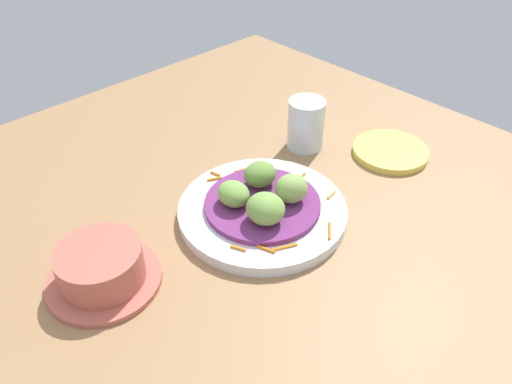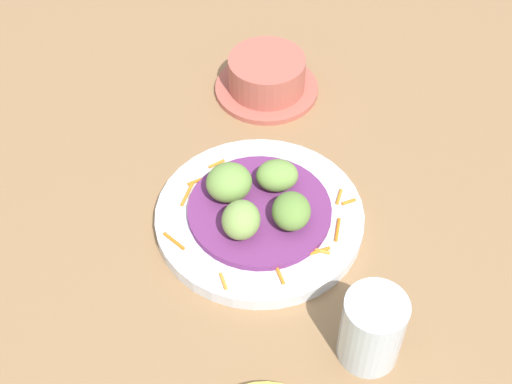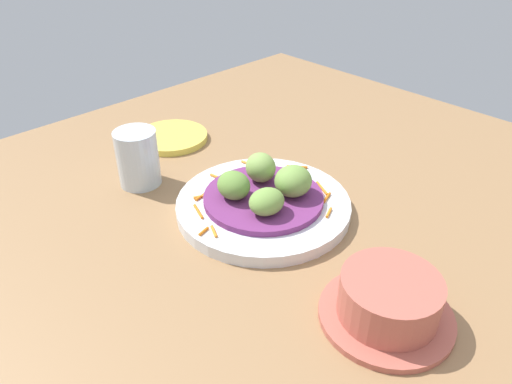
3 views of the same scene
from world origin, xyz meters
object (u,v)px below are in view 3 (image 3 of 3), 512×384
at_px(main_plate, 263,206).
at_px(guac_scoop_left, 234,185).
at_px(terracotta_bowl, 389,301).
at_px(side_plate_small, 172,137).
at_px(guac_scoop_right, 293,181).
at_px(guac_scoop_center, 267,202).
at_px(guac_scoop_back, 261,167).
at_px(water_glass, 138,158).

height_order(main_plate, guac_scoop_left, guac_scoop_left).
bearing_deg(main_plate, terracotta_bowl, -101.27).
distance_m(main_plate, side_plate_small, 0.28).
distance_m(main_plate, guac_scoop_right, 0.06).
bearing_deg(main_plate, guac_scoop_right, -39.02).
bearing_deg(side_plate_small, main_plate, -97.75).
distance_m(guac_scoop_center, terracotta_bowl, 0.21).
distance_m(main_plate, guac_scoop_back, 0.06).
height_order(guac_scoop_right, terracotta_bowl, guac_scoop_right).
relative_size(guac_scoop_right, terracotta_bowl, 0.37).
xyz_separation_m(terracotta_bowl, water_glass, (-0.04, 0.43, 0.02)).
height_order(guac_scoop_back, side_plate_small, guac_scoop_back).
height_order(side_plate_small, terracotta_bowl, terracotta_bowl).
bearing_deg(guac_scoop_center, guac_scoop_left, 95.98).
bearing_deg(guac_scoop_back, guac_scoop_left, -174.02).
xyz_separation_m(main_plate, guac_scoop_back, (0.03, 0.03, 0.04)).
distance_m(main_plate, guac_scoop_left, 0.06).
height_order(side_plate_small, water_glass, water_glass).
bearing_deg(main_plate, guac_scoop_left, 140.98).
relative_size(guac_scoop_left, terracotta_bowl, 0.34).
distance_m(main_plate, terracotta_bowl, 0.24).
distance_m(guac_scoop_back, terracotta_bowl, 0.28).
bearing_deg(terracotta_bowl, main_plate, 78.73).
bearing_deg(water_glass, main_plate, -65.93).
height_order(guac_scoop_left, guac_scoop_center, guac_scoop_left).
bearing_deg(guac_scoop_left, guac_scoop_back, 5.98).
bearing_deg(guac_scoop_left, guac_scoop_right, -39.02).
bearing_deg(water_glass, side_plate_small, 35.73).
xyz_separation_m(guac_scoop_left, guac_scoop_right, (0.07, -0.05, 0.00)).
bearing_deg(guac_scoop_center, guac_scoop_right, 5.98).
distance_m(guac_scoop_center, guac_scoop_right, 0.06).
bearing_deg(guac_scoop_left, side_plate_small, 74.35).
height_order(main_plate, guac_scoop_right, guac_scoop_right).
bearing_deg(main_plate, water_glass, 114.07).
xyz_separation_m(guac_scoop_right, terracotta_bowl, (-0.08, -0.21, -0.02)).
bearing_deg(water_glass, guac_scoop_center, -75.29).
bearing_deg(side_plate_small, guac_scoop_center, -101.69).
height_order(guac_scoop_left, terracotta_bowl, guac_scoop_left).
bearing_deg(main_plate, guac_scoop_center, -129.02).
xyz_separation_m(side_plate_small, water_glass, (-0.12, -0.09, 0.04)).
xyz_separation_m(main_plate, guac_scoop_left, (-0.03, 0.03, 0.04)).
bearing_deg(terracotta_bowl, guac_scoop_left, 86.76).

